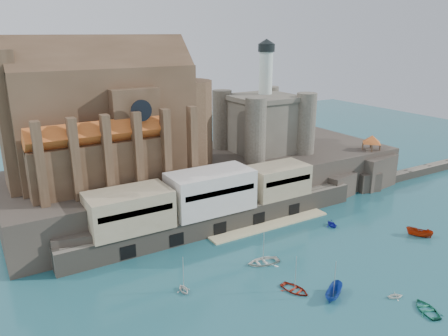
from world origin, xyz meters
The scene contains 16 objects.
ground centered at (0.00, 0.00, 0.00)m, with size 300.00×300.00×0.00m, color #1A4D56.
promontory centered at (-0.19, 39.37, 4.92)m, with size 100.00×36.00×10.00m.
quay centered at (-10.19, 23.07, 6.07)m, with size 70.00×12.00×13.05m.
church centered at (-24.13, 41.85, 22.13)m, with size 47.00×25.93×30.51m.
castle_keep centered at (16.08, 41.08, 18.31)m, with size 21.20×21.20×29.30m.
rock_outcrop centered at (42.00, 25.84, 4.02)m, with size 14.50×10.50×8.70m.
pavilion centered at (42.00, 26.00, 12.73)m, with size 6.40×6.40×5.40m.
breakwater centered at (66.00, 24.00, 0.00)m, with size 40.00×3.00×2.40m, color #655E51.
boat_0 centered at (-9.81, -4.62, 0.00)m, with size 3.71×1.08×5.20m, color maroon.
boat_1 centered at (2.78, -14.51, 0.00)m, with size 2.27×1.39×2.63m, color white.
boat_2 centered at (-5.59, -9.18, 0.00)m, with size 2.06×2.12×5.48m, color #193C95.
boat_3 centered at (4.18, -19.26, 0.00)m, with size 3.84×1.11×5.37m, color #1B7255.
boat_4 centered at (-25.71, 4.62, 0.00)m, with size 2.66×1.63×3.09m, color silver.
boat_5 centered at (25.66, -2.33, 0.00)m, with size 2.01×2.06×5.34m, color #922406.
boat_6 centered at (-9.03, 5.40, 0.00)m, with size 4.44×1.29×6.22m, color silver.
boat_7 centered at (13.44, 10.72, 0.00)m, with size 2.93×1.79×3.40m, color #171BA0.
Camera 1 is at (-52.24, -52.55, 41.09)m, focal length 35.00 mm.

